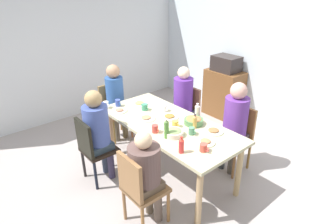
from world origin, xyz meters
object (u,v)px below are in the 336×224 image
object	(u,v)px
cup_1	(118,103)
side_cabinet	(223,93)
chair_1	(237,134)
bottle_1	(181,145)
person_3	(115,96)
person_1	(235,120)
cup_5	(106,105)
microwave	(226,64)
cup_2	(204,148)
bowl_1	(194,121)
plate_2	(170,117)
plate_3	(146,118)
dining_table	(168,128)
person_4	(183,99)
plate_1	(140,104)
plate_5	(213,131)
bowl_0	(174,132)
bottle_0	(197,111)
chair_2	(139,187)
bottle_3	(166,129)
person_0	(98,128)
cup_4	(155,129)
plate_4	(120,111)
bottle_2	(195,122)
cup_6	(175,124)
chair_3	(114,108)
person_2	(146,170)
plate_0	(205,142)
cup_0	(164,108)
cup_3	(145,107)
chair_4	(186,111)

from	to	relation	value
cup_1	side_cabinet	size ratio (longest dim) A/B	0.12
chair_1	bottle_1	bearing A→B (deg)	-84.57
person_3	person_1	bearing A→B (deg)	22.38
side_cabinet	chair_1	bearing A→B (deg)	-44.97
cup_5	microwave	size ratio (longest dim) A/B	0.23
cup_5	cup_2	bearing A→B (deg)	7.55
person_1	bowl_1	size ratio (longest dim) A/B	5.26
plate_2	side_cabinet	size ratio (longest dim) A/B	0.27
plate_3	cup_2	size ratio (longest dim) A/B	1.97
dining_table	person_4	world-z (taller)	person_4
chair_1	person_3	distance (m)	1.98
plate_1	cup_1	distance (m)	0.31
microwave	plate_3	bearing A→B (deg)	-78.66
plate_5	bowl_0	world-z (taller)	bowl_0
plate_5	bottle_0	xyz separation A→B (m)	(-0.39, 0.13, 0.08)
plate_1	plate_2	bearing A→B (deg)	4.09
chair_1	plate_1	distance (m)	1.46
chair_2	microwave	bearing A→B (deg)	112.86
bowl_0	bottle_3	distance (m)	0.13
plate_3	bottle_1	xyz separation A→B (m)	(0.87, -0.19, 0.07)
person_0	bottle_3	bearing A→B (deg)	31.34
plate_1	bottle_0	size ratio (longest dim) A/B	1.17
dining_table	bowl_1	distance (m)	0.35
cup_2	bottle_3	size ratio (longest dim) A/B	0.49
plate_2	bowl_0	xyz separation A→B (m)	(0.38, -0.27, 0.03)
dining_table	bowl_0	size ratio (longest dim) A/B	8.66
person_1	bowl_1	xyz separation A→B (m)	(-0.26, -0.51, 0.05)
bowl_0	cup_4	size ratio (longest dim) A/B	2.04
plate_4	bottle_2	xyz separation A→B (m)	(1.01, 0.44, 0.07)
cup_6	cup_1	bearing A→B (deg)	-168.95
plate_1	person_0	bearing A→B (deg)	-74.96
person_3	cup_4	distance (m)	1.41
cup_4	bottle_2	xyz separation A→B (m)	(0.23, 0.44, 0.04)
plate_2	chair_3	bearing A→B (deg)	-175.18
chair_1	plate_4	distance (m)	1.65
person_3	bottle_0	size ratio (longest dim) A/B	6.11
plate_5	bottle_0	bearing A→B (deg)	161.99
person_2	bowl_0	size ratio (longest dim) A/B	4.87
dining_table	plate_5	distance (m)	0.61
cup_6	plate_1	bearing A→B (deg)	175.31
cup_5	plate_0	bearing A→B (deg)	12.92
cup_0	cup_3	distance (m)	0.28
dining_table	person_0	world-z (taller)	person_0
chair_4	bottle_3	xyz separation A→B (m)	(0.78, -1.09, 0.38)
cup_2	cup_6	size ratio (longest dim) A/B	1.03
bowl_1	cup_2	xyz separation A→B (m)	(0.51, -0.37, -0.00)
bottle_0	cup_3	bearing A→B (deg)	-149.97
plate_5	bottle_3	world-z (taller)	bottle_3
person_0	person_1	bearing A→B (deg)	55.83
plate_4	cup_0	bearing A→B (deg)	50.42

